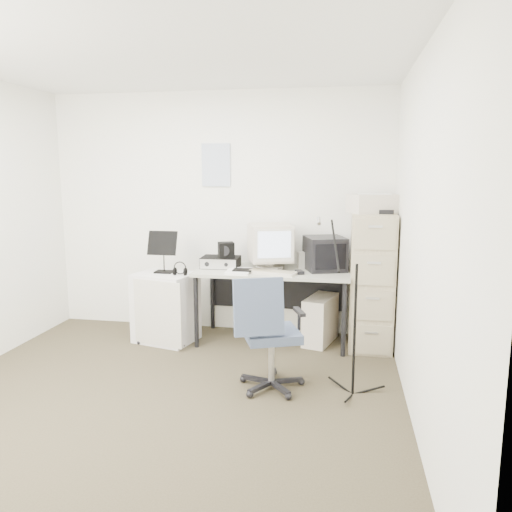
% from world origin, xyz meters
% --- Properties ---
extents(floor, '(3.60, 3.60, 0.01)m').
position_xyz_m(floor, '(0.00, 0.00, -0.01)').
color(floor, '#362F1F').
rests_on(floor, ground).
extents(ceiling, '(3.60, 3.60, 0.01)m').
position_xyz_m(ceiling, '(0.00, 0.00, 2.50)').
color(ceiling, white).
rests_on(ceiling, ground).
extents(wall_back, '(3.60, 0.02, 2.50)m').
position_xyz_m(wall_back, '(0.00, 1.80, 1.25)').
color(wall_back, white).
rests_on(wall_back, ground).
extents(wall_right, '(0.02, 3.60, 2.50)m').
position_xyz_m(wall_right, '(1.80, 0.00, 1.25)').
color(wall_right, white).
rests_on(wall_right, ground).
extents(wall_calendar, '(0.30, 0.02, 0.44)m').
position_xyz_m(wall_calendar, '(-0.02, 1.79, 1.75)').
color(wall_calendar, white).
rests_on(wall_calendar, wall_back).
extents(filing_cabinet, '(0.40, 0.60, 1.30)m').
position_xyz_m(filing_cabinet, '(1.58, 1.48, 0.65)').
color(filing_cabinet, '#C2B894').
rests_on(filing_cabinet, floor).
extents(printer, '(0.53, 0.46, 0.17)m').
position_xyz_m(printer, '(1.58, 1.51, 1.39)').
color(printer, silver).
rests_on(printer, filing_cabinet).
extents(desk, '(1.50, 0.70, 0.73)m').
position_xyz_m(desk, '(0.63, 1.45, 0.36)').
color(desk, '#ACAA9E').
rests_on(desk, floor).
extents(crt_monitor, '(0.51, 0.53, 0.44)m').
position_xyz_m(crt_monitor, '(0.59, 1.52, 0.95)').
color(crt_monitor, silver).
rests_on(crt_monitor, desk).
extents(crt_tv, '(0.46, 0.48, 0.33)m').
position_xyz_m(crt_tv, '(1.13, 1.54, 0.89)').
color(crt_tv, black).
rests_on(crt_tv, desk).
extents(desk_speaker, '(0.11, 0.11, 0.16)m').
position_xyz_m(desk_speaker, '(0.90, 1.60, 0.81)').
color(desk_speaker, beige).
rests_on(desk_speaker, desk).
extents(keyboard, '(0.50, 0.28, 0.03)m').
position_xyz_m(keyboard, '(0.65, 1.26, 0.74)').
color(keyboard, silver).
rests_on(keyboard, desk).
extents(mouse, '(0.10, 0.12, 0.03)m').
position_xyz_m(mouse, '(0.91, 1.30, 0.75)').
color(mouse, black).
rests_on(mouse, desk).
extents(radio_receiver, '(0.38, 0.28, 0.11)m').
position_xyz_m(radio_receiver, '(0.09, 1.50, 0.78)').
color(radio_receiver, black).
rests_on(radio_receiver, desk).
extents(radio_speaker, '(0.19, 0.19, 0.15)m').
position_xyz_m(radio_speaker, '(0.15, 1.47, 0.91)').
color(radio_speaker, black).
rests_on(radio_speaker, radio_receiver).
extents(papers, '(0.23, 0.31, 0.02)m').
position_xyz_m(papers, '(0.32, 1.28, 0.74)').
color(papers, white).
rests_on(papers, desk).
extents(pc_tower, '(0.35, 0.54, 0.47)m').
position_xyz_m(pc_tower, '(1.10, 1.50, 0.23)').
color(pc_tower, silver).
rests_on(pc_tower, floor).
extents(office_chair, '(0.69, 0.69, 0.92)m').
position_xyz_m(office_chair, '(0.78, 0.36, 0.46)').
color(office_chair, slate).
rests_on(office_chair, floor).
extents(side_cart, '(0.65, 0.57, 0.69)m').
position_xyz_m(side_cart, '(-0.43, 1.29, 0.35)').
color(side_cart, silver).
rests_on(side_cart, floor).
extents(music_stand, '(0.32, 0.22, 0.43)m').
position_xyz_m(music_stand, '(-0.45, 1.32, 0.90)').
color(music_stand, black).
rests_on(music_stand, side_cart).
extents(headphones, '(0.14, 0.14, 0.02)m').
position_xyz_m(headphones, '(-0.25, 1.23, 0.73)').
color(headphones, black).
rests_on(headphones, side_cart).
extents(mic_stand, '(0.02, 0.02, 1.33)m').
position_xyz_m(mic_stand, '(1.41, 0.37, 0.66)').
color(mic_stand, black).
rests_on(mic_stand, floor).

